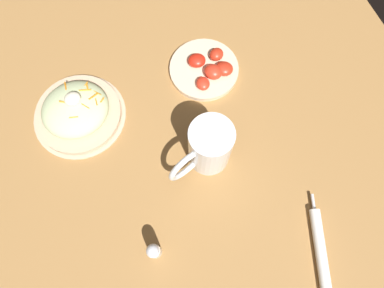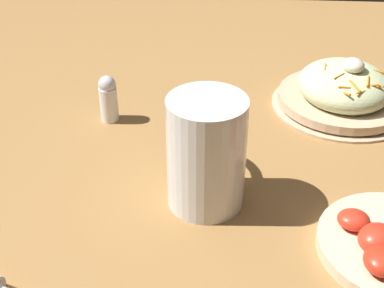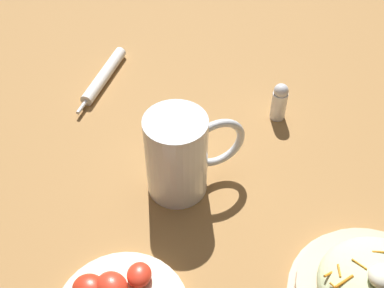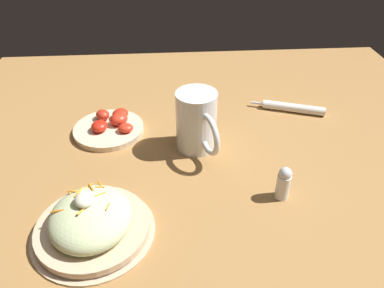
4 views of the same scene
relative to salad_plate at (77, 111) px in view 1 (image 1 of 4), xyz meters
name	(u,v)px [view 1 (image 1 of 4)]	position (x,y,z in m)	size (l,w,h in m)	color
ground_plane	(174,182)	(-0.16, 0.25, -0.03)	(1.43, 1.43, 0.00)	#9E703D
salad_plate	(77,111)	(0.00, 0.00, 0.00)	(0.23, 0.23, 0.09)	#D1B28E
beer_mug	(209,148)	(-0.26, 0.22, 0.04)	(0.16, 0.10, 0.15)	white
napkin_roll	(320,248)	(-0.41, 0.51, -0.02)	(0.09, 0.20, 0.02)	white
tomato_plate	(206,69)	(-0.35, 0.00, -0.02)	(0.18, 0.18, 0.05)	beige
salt_shaker	(154,251)	(-0.07, 0.38, 0.01)	(0.03, 0.03, 0.08)	white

